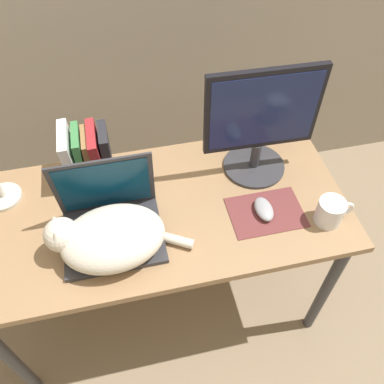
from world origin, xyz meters
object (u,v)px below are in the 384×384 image
(computer_mouse, at_px, (264,209))
(book_row, at_px, (87,155))
(laptop, at_px, (111,221))
(cat, at_px, (108,238))
(external_monitor, at_px, (261,123))
(mug, at_px, (331,212))

(computer_mouse, bearing_deg, book_row, 151.06)
(laptop, bearing_deg, cat, -99.23)
(laptop, height_order, cat, laptop)
(laptop, xyz_separation_m, computer_mouse, (0.52, -0.04, -0.03))
(cat, xyz_separation_m, computer_mouse, (0.53, 0.04, -0.05))
(cat, xyz_separation_m, external_monitor, (0.57, 0.26, 0.15))
(laptop, distance_m, cat, 0.08)
(computer_mouse, height_order, mug, mug)
(computer_mouse, bearing_deg, cat, -175.81)
(laptop, distance_m, external_monitor, 0.61)
(external_monitor, xyz_separation_m, computer_mouse, (-0.04, -0.22, -0.20))
(external_monitor, relative_size, mug, 3.24)
(laptop, height_order, book_row, laptop)
(cat, distance_m, book_row, 0.36)
(cat, bearing_deg, external_monitor, 24.31)
(computer_mouse, relative_size, book_row, 0.50)
(laptop, height_order, mug, laptop)
(cat, xyz_separation_m, book_row, (-0.04, 0.35, 0.03))
(laptop, relative_size, book_row, 1.51)
(laptop, relative_size, cat, 0.70)
(external_monitor, height_order, mug, external_monitor)
(computer_mouse, bearing_deg, mug, -21.26)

